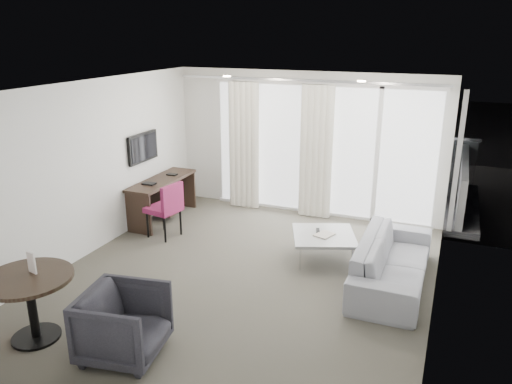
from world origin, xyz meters
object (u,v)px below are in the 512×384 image
at_px(round_table, 32,308).
at_px(tub_armchair, 124,324).
at_px(desk, 163,199).
at_px(rattan_chair_b, 420,183).
at_px(desk_chair, 163,209).
at_px(coffee_table, 323,247).
at_px(rattan_chair_a, 368,181).
at_px(sofa, 393,261).

bearing_deg(round_table, tub_armchair, 6.58).
bearing_deg(desk, rattan_chair_b, 31.38).
xyz_separation_m(desk_chair, coffee_table, (2.68, 0.13, -0.27)).
bearing_deg(tub_armchair, rattan_chair_b, -30.93).
bearing_deg(coffee_table, round_table, -127.71).
bearing_deg(round_table, rattan_chair_a, 66.53).
height_order(desk_chair, sofa, desk_chair).
height_order(desk_chair, rattan_chair_b, desk_chair).
bearing_deg(rattan_chair_a, desk_chair, -147.24).
distance_m(tub_armchair, coffee_table, 3.32).
relative_size(desk_chair, rattan_chair_b, 1.08).
distance_m(desk, sofa, 4.26).
xyz_separation_m(desk, tub_armchair, (1.78, -3.58, -0.00)).
relative_size(desk, tub_armchair, 1.96).
distance_m(desk_chair, round_table, 3.05).
height_order(round_table, tub_armchair, round_table).
bearing_deg(desk_chair, tub_armchair, -54.80).
xyz_separation_m(desk_chair, rattan_chair_a, (2.82, 2.93, -0.02)).
xyz_separation_m(desk, rattan_chair_a, (3.26, 2.26, 0.08)).
height_order(coffee_table, rattan_chair_b, rattan_chair_b).
height_order(desk, coffee_table, desk).
xyz_separation_m(desk, round_table, (0.67, -3.71, 0.01)).
height_order(desk, sofa, desk).
height_order(tub_armchair, coffee_table, tub_armchair).
xyz_separation_m(tub_armchair, rattan_chair_a, (1.48, 5.84, 0.08)).
bearing_deg(desk, round_table, -79.77).
bearing_deg(tub_armchair, desk, 17.16).
distance_m(desk_chair, coffee_table, 2.70).
bearing_deg(desk_chair, desk, 133.50).
xyz_separation_m(desk_chair, tub_armchair, (1.35, -2.91, -0.10)).
xyz_separation_m(round_table, coffee_table, (2.45, 3.17, -0.18)).
bearing_deg(round_table, sofa, 38.75).
relative_size(desk, desk_chair, 1.71).
xyz_separation_m(round_table, rattan_chair_b, (3.55, 6.28, 0.05)).
relative_size(coffee_table, rattan_chair_a, 0.99).
distance_m(sofa, rattan_chair_b, 3.48).
distance_m(desk_chair, rattan_chair_b, 4.98).
distance_m(round_table, coffee_table, 4.01).
height_order(sofa, rattan_chair_b, rattan_chair_b).
height_order(coffee_table, rattan_chair_a, rattan_chair_a).
height_order(desk_chair, tub_armchair, desk_chair).
xyz_separation_m(tub_armchair, coffee_table, (1.34, 3.04, -0.17)).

